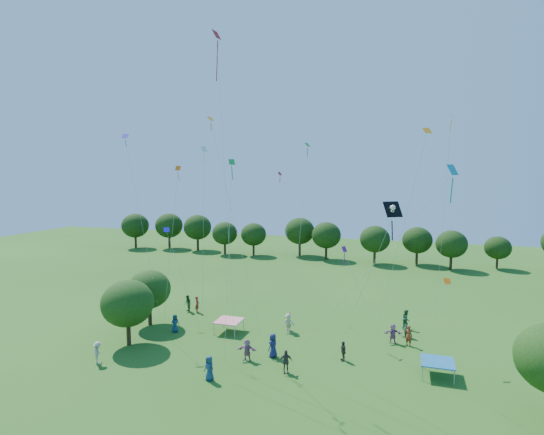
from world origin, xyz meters
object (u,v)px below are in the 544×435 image
Objects in this scene: tent_red_stripe at (229,321)px; pirate_kite at (391,214)px; tent_blue at (438,362)px; near_tree_west at (128,303)px; near_tree_north at (149,289)px; red_high_kite at (219,87)px.

tent_red_stripe is 0.20× the size of pirate_kite.
tent_blue is 12.37m from pirate_kite.
near_tree_west is 4.77m from near_tree_north.
red_high_kite is at bearing -75.50° from tent_red_stripe.
near_tree_west reaches higher than tent_blue.
near_tree_north is at bearing 162.74° from red_high_kite.
near_tree_north is 24.70m from pirate_kite.
near_tree_north is 0.47× the size of pirate_kite.
near_tree_west is 1.05× the size of near_tree_north.
tent_red_stripe is 1.00× the size of tent_blue.
near_tree_north is 2.36× the size of tent_red_stripe.
near_tree_north is 2.36× the size of tent_blue.
pirate_kite is at bearing -22.34° from red_high_kite.
near_tree_north is (-1.08, 4.64, -0.11)m from near_tree_west.
near_tree_north reaches higher than tent_blue.
tent_blue is 0.20× the size of pirate_kite.
near_tree_north is at bearing 159.64° from pirate_kite.
pirate_kite is at bearing -9.45° from near_tree_west.
near_tree_north is 0.22× the size of red_high_kite.
near_tree_west reaches higher than near_tree_north.
tent_blue is 25.58m from red_high_kite.
tent_blue is (17.20, -3.30, 0.00)m from tent_red_stripe.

